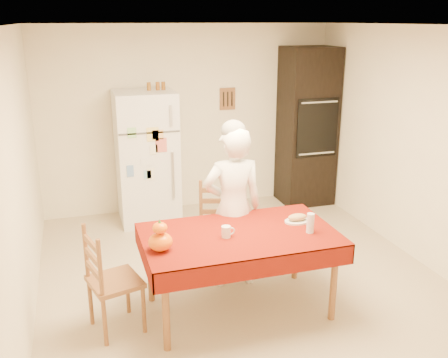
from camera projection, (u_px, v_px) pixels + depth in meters
name	position (u px, v px, depth m)	size (l,w,h in m)	color
floor	(241.00, 278.00, 5.14)	(4.50, 4.50, 0.00)	tan
room_shell	(243.00, 123.00, 4.65)	(4.02, 4.52, 2.51)	white
refrigerator	(147.00, 158.00, 6.41)	(0.75, 0.74, 1.70)	white
oven_cabinet	(307.00, 127.00, 7.01)	(0.70, 0.62, 2.20)	black
dining_table	(239.00, 240.00, 4.39)	(1.70, 1.00, 0.76)	brown
chair_far	(218.00, 223.00, 5.22)	(0.51, 0.50, 0.95)	brown
chair_left	(107.00, 277.00, 4.13)	(0.50, 0.51, 0.95)	brown
seated_woman	(233.00, 208.00, 4.83)	(0.59, 0.39, 1.61)	white
coffee_mug	(226.00, 232.00, 4.27)	(0.08, 0.08, 0.10)	silver
pumpkin_lower	(160.00, 242.00, 4.02)	(0.20, 0.20, 0.15)	#E04505
pumpkin_upper	(160.00, 228.00, 3.99)	(0.12, 0.12, 0.09)	red
wine_glass	(310.00, 223.00, 4.36)	(0.07, 0.07, 0.18)	silver
bread_plate	(297.00, 221.00, 4.60)	(0.24, 0.24, 0.02)	silver
bread_loaf	(297.00, 217.00, 4.59)	(0.18, 0.10, 0.06)	#AF7F56
spice_jar_left	(149.00, 86.00, 6.20)	(0.05, 0.05, 0.10)	#92591A
spice_jar_mid	(158.00, 86.00, 6.23)	(0.05, 0.05, 0.10)	#91521A
spice_jar_right	(163.00, 86.00, 6.25)	(0.05, 0.05, 0.10)	brown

